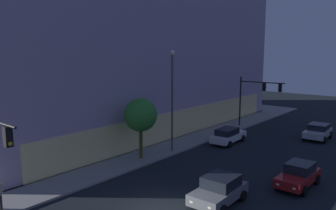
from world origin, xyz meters
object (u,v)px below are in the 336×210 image
at_px(street_lamp_sidewalk, 172,90).
at_px(sidewalk_tree, 141,115).
at_px(car_silver, 318,131).
at_px(traffic_light_far_corner, 257,93).
at_px(car_grey, 219,190).
at_px(car_red, 299,175).
at_px(car_white, 228,135).
at_px(modern_building, 115,46).

bearing_deg(street_lamp_sidewalk, sidewalk_tree, 167.74).
height_order(street_lamp_sidewalk, car_silver, street_lamp_sidewalk).
distance_m(traffic_light_far_corner, car_silver, 7.83).
bearing_deg(car_silver, car_grey, -179.77).
relative_size(traffic_light_far_corner, sidewalk_tree, 1.16).
xyz_separation_m(street_lamp_sidewalk, sidewalk_tree, (-3.26, 0.71, -1.88)).
distance_m(street_lamp_sidewalk, car_silver, 16.58).
bearing_deg(traffic_light_far_corner, street_lamp_sidewalk, 173.36).
bearing_deg(car_grey, traffic_light_far_corner, 19.65).
distance_m(street_lamp_sidewalk, car_red, 12.43).
bearing_deg(car_white, traffic_light_far_corner, 5.23).
relative_size(modern_building, car_silver, 9.46).
bearing_deg(street_lamp_sidewalk, car_white, -20.88).
relative_size(car_grey, car_red, 0.98).
bearing_deg(modern_building, car_white, -86.80).
distance_m(sidewalk_tree, car_silver, 19.24).
relative_size(street_lamp_sidewalk, car_white, 1.91).
relative_size(modern_building, car_grey, 9.77).
bearing_deg(traffic_light_far_corner, car_silver, -92.23).
relative_size(car_white, car_silver, 1.12).
bearing_deg(car_silver, traffic_light_far_corner, 87.77).
xyz_separation_m(traffic_light_far_corner, car_grey, (-19.87, -7.10, -3.42)).
distance_m(traffic_light_far_corner, car_grey, 21.38).
height_order(modern_building, traffic_light_far_corner, modern_building).
bearing_deg(sidewalk_tree, traffic_light_far_corner, -7.74).
bearing_deg(car_red, car_white, 54.12).
bearing_deg(sidewalk_tree, modern_building, 55.59).
bearing_deg(car_grey, car_white, 27.56).
relative_size(modern_building, sidewalk_tree, 7.86).
distance_m(traffic_light_far_corner, street_lamp_sidewalk, 13.75).
distance_m(modern_building, car_red, 26.53).
distance_m(modern_building, traffic_light_far_corner, 17.63).
distance_m(car_grey, car_white, 13.83).
bearing_deg(car_white, sidewalk_tree, 162.07).
xyz_separation_m(sidewalk_tree, car_red, (2.62, -12.13, -3.00)).
bearing_deg(car_silver, car_white, 139.27).
bearing_deg(street_lamp_sidewalk, modern_building, 68.40).
relative_size(street_lamp_sidewalk, car_grey, 2.20).
xyz_separation_m(traffic_light_far_corner, sidewalk_tree, (-16.85, 2.29, -0.47)).
bearing_deg(modern_building, car_grey, -117.82).
height_order(street_lamp_sidewalk, sidewalk_tree, street_lamp_sidewalk).
distance_m(modern_building, car_white, 17.59).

